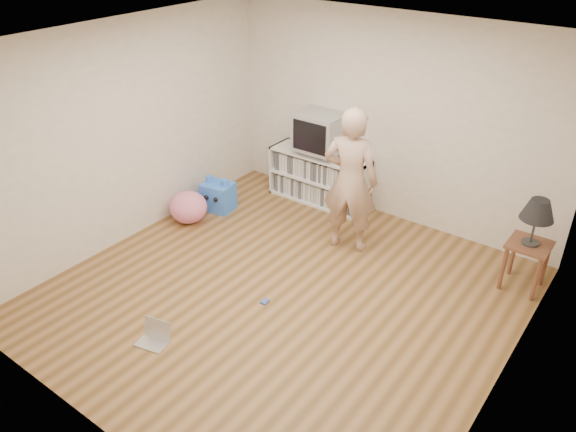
# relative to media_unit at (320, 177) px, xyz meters

# --- Properties ---
(ground) EXTENTS (4.50, 4.50, 0.00)m
(ground) POSITION_rel_media_unit_xyz_m (0.89, -2.04, -0.35)
(ground) COLOR brown
(ground) RESTS_ON ground
(walls) EXTENTS (4.52, 4.52, 2.60)m
(walls) POSITION_rel_media_unit_xyz_m (0.89, -2.04, 0.95)
(walls) COLOR beige
(walls) RESTS_ON ground
(ceiling) EXTENTS (4.50, 4.50, 0.01)m
(ceiling) POSITION_rel_media_unit_xyz_m (0.89, -2.04, 2.25)
(ceiling) COLOR white
(ceiling) RESTS_ON walls
(media_unit) EXTENTS (1.40, 0.45, 0.70)m
(media_unit) POSITION_rel_media_unit_xyz_m (0.00, 0.00, 0.00)
(media_unit) COLOR white
(media_unit) RESTS_ON ground
(dvd_deck) EXTENTS (0.45, 0.35, 0.07)m
(dvd_deck) POSITION_rel_media_unit_xyz_m (0.00, -0.02, 0.39)
(dvd_deck) COLOR gray
(dvd_deck) RESTS_ON media_unit
(crt_tv) EXTENTS (0.60, 0.53, 0.50)m
(crt_tv) POSITION_rel_media_unit_xyz_m (0.00, -0.02, 0.67)
(crt_tv) COLOR #99999E
(crt_tv) RESTS_ON dvd_deck
(side_table) EXTENTS (0.42, 0.42, 0.55)m
(side_table) POSITION_rel_media_unit_xyz_m (2.88, -0.39, 0.07)
(side_table) COLOR brown
(side_table) RESTS_ON ground
(table_lamp) EXTENTS (0.34, 0.34, 0.52)m
(table_lamp) POSITION_rel_media_unit_xyz_m (2.88, -0.39, 0.59)
(table_lamp) COLOR #333333
(table_lamp) RESTS_ON side_table
(person) EXTENTS (0.73, 0.57, 1.75)m
(person) POSITION_rel_media_unit_xyz_m (0.93, -0.80, 0.53)
(person) COLOR tan
(person) RESTS_ON ground
(laptop) EXTENTS (0.34, 0.29, 0.20)m
(laptop) POSITION_rel_media_unit_xyz_m (0.34, -3.33, -0.30)
(laptop) COLOR silver
(laptop) RESTS_ON ground
(playing_cards) EXTENTS (0.07, 0.09, 0.02)m
(playing_cards) POSITION_rel_media_unit_xyz_m (0.82, -2.25, -0.34)
(playing_cards) COLOR #4054AB
(playing_cards) RESTS_ON ground
(plush_blue) EXTENTS (0.44, 0.39, 0.46)m
(plush_blue) POSITION_rel_media_unit_xyz_m (-0.95, -1.03, -0.15)
(plush_blue) COLOR #3174FF
(plush_blue) RESTS_ON ground
(plush_pink) EXTENTS (0.49, 0.49, 0.41)m
(plush_pink) POSITION_rel_media_unit_xyz_m (-1.03, -1.50, -0.14)
(plush_pink) COLOR pink
(plush_pink) RESTS_ON ground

